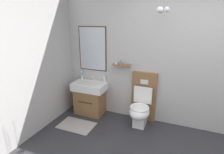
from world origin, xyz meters
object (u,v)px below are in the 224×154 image
at_px(toilet, 142,106).
at_px(toothbrush_cup, 82,77).
at_px(vanity_sink_left, 90,97).
at_px(soap_dispenser, 105,79).

height_order(toilet, toothbrush_cup, toilet).
relative_size(toilet, toothbrush_cup, 4.93).
relative_size(vanity_sink_left, toilet, 0.69).
bearing_deg(soap_dispenser, toothbrush_cup, -178.95).
xyz_separation_m(vanity_sink_left, toothbrush_cup, (-0.27, 0.15, 0.38)).
height_order(vanity_sink_left, toothbrush_cup, toothbrush_cup).
bearing_deg(toothbrush_cup, vanity_sink_left, -29.04).
relative_size(vanity_sink_left, toothbrush_cup, 3.42).
distance_m(vanity_sink_left, toothbrush_cup, 0.49).
bearing_deg(toothbrush_cup, toilet, -6.58).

